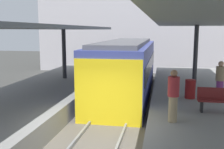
{
  "coord_description": "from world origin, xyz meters",
  "views": [
    {
      "loc": [
        2.03,
        -7.97,
        3.88
      ],
      "look_at": [
        -0.44,
        5.37,
        1.69
      ],
      "focal_mm": 44.11,
      "sensor_mm": 36.0,
      "label": 1
    }
  ],
  "objects_px": {
    "passenger_mid_platform": "(173,95)",
    "commuter_train": "(126,69)",
    "platform_bench": "(218,99)",
    "litter_bin": "(190,89)",
    "passenger_far_end": "(220,80)"
  },
  "relations": [
    {
      "from": "passenger_mid_platform",
      "to": "commuter_train",
      "type": "bearing_deg",
      "value": 109.62
    },
    {
      "from": "platform_bench",
      "to": "litter_bin",
      "type": "bearing_deg",
      "value": 111.91
    },
    {
      "from": "passenger_far_end",
      "to": "passenger_mid_platform",
      "type": "bearing_deg",
      "value": -122.81
    },
    {
      "from": "commuter_train",
      "to": "passenger_mid_platform",
      "type": "distance_m",
      "value": 7.13
    },
    {
      "from": "litter_bin",
      "to": "passenger_mid_platform",
      "type": "height_order",
      "value": "passenger_mid_platform"
    },
    {
      "from": "commuter_train",
      "to": "passenger_mid_platform",
      "type": "height_order",
      "value": "commuter_train"
    },
    {
      "from": "commuter_train",
      "to": "passenger_mid_platform",
      "type": "relative_size",
      "value": 6.3
    },
    {
      "from": "commuter_train",
      "to": "passenger_far_end",
      "type": "relative_size",
      "value": 6.4
    },
    {
      "from": "commuter_train",
      "to": "platform_bench",
      "type": "distance_m",
      "value": 6.68
    },
    {
      "from": "passenger_mid_platform",
      "to": "passenger_far_end",
      "type": "xyz_separation_m",
      "value": [
        1.97,
        3.06,
        -0.01
      ]
    },
    {
      "from": "platform_bench",
      "to": "passenger_mid_platform",
      "type": "bearing_deg",
      "value": -139.6
    },
    {
      "from": "commuter_train",
      "to": "passenger_far_end",
      "type": "xyz_separation_m",
      "value": [
        4.36,
        -3.65,
        0.12
      ]
    },
    {
      "from": "passenger_mid_platform",
      "to": "passenger_far_end",
      "type": "bearing_deg",
      "value": 57.19
    },
    {
      "from": "commuter_train",
      "to": "passenger_far_end",
      "type": "bearing_deg",
      "value": -39.92
    },
    {
      "from": "commuter_train",
      "to": "passenger_far_end",
      "type": "distance_m",
      "value": 5.69
    }
  ]
}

